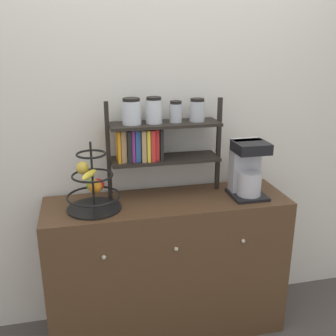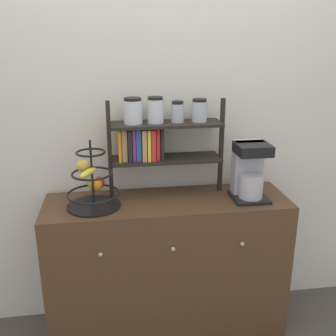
# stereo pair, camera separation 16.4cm
# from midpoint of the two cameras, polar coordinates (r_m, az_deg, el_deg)

# --- Properties ---
(wall_back) EXTENTS (7.00, 0.05, 2.60)m
(wall_back) POSITION_cam_midpoint_polar(r_m,az_deg,el_deg) (2.43, 0.95, 6.52)
(wall_back) COLOR silver
(wall_back) RESTS_ON ground_plane
(sideboard) EXTENTS (1.44, 0.45, 0.89)m
(sideboard) POSITION_cam_midpoint_polar(r_m,az_deg,el_deg) (2.52, 1.83, -14.14)
(sideboard) COLOR #4C331E
(sideboard) RESTS_ON ground_plane
(coffee_maker) EXTENTS (0.20, 0.22, 0.34)m
(coffee_maker) POSITION_cam_midpoint_polar(r_m,az_deg,el_deg) (2.36, 13.69, -0.43)
(coffee_maker) COLOR black
(coffee_maker) RESTS_ON sideboard
(fruit_stand) EXTENTS (0.30, 0.30, 0.39)m
(fruit_stand) POSITION_cam_midpoint_polar(r_m,az_deg,el_deg) (2.22, -8.81, -2.48)
(fruit_stand) COLOR black
(fruit_stand) RESTS_ON sideboard
(shelf_hutch) EXTENTS (0.69, 0.20, 0.59)m
(shelf_hutch) POSITION_cam_midpoint_polar(r_m,az_deg,el_deg) (2.30, 0.19, 5.01)
(shelf_hutch) COLOR black
(shelf_hutch) RESTS_ON sideboard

